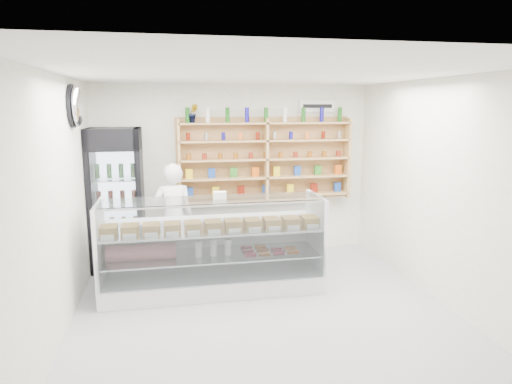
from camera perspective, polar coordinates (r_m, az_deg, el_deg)
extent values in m
plane|color=#A09FA4|center=(5.59, 1.31, -15.30)|extent=(5.00, 5.00, 0.00)
plane|color=white|center=(5.04, 1.45, 14.68)|extent=(5.00, 5.00, 0.00)
plane|color=white|center=(7.56, -2.73, 2.69)|extent=(4.50, 0.00, 4.50)
plane|color=white|center=(2.84, 12.55, -11.23)|extent=(4.50, 0.00, 4.50)
plane|color=white|center=(5.15, -23.90, -2.00)|extent=(0.00, 5.00, 5.00)
plane|color=white|center=(6.03, 22.75, -0.18)|extent=(0.00, 5.00, 5.00)
cube|color=white|center=(6.29, -5.33, -11.08)|extent=(2.91, 0.82, 0.24)
cube|color=white|center=(6.51, -5.75, -6.35)|extent=(2.91, 0.05, 0.61)
cube|color=silver|center=(6.16, -5.39, -7.85)|extent=(2.79, 0.73, 0.02)
cube|color=silver|center=(6.06, -5.45, -4.63)|extent=(2.85, 0.76, 0.02)
cube|color=silver|center=(5.71, -5.03, -6.66)|extent=(2.85, 0.12, 1.01)
cube|color=silver|center=(5.92, -5.47, -0.94)|extent=(2.85, 0.58, 0.01)
imported|color=silver|center=(6.92, -10.28, -3.13)|extent=(0.60, 0.39, 1.63)
cube|color=black|center=(7.22, -16.96, -0.82)|extent=(0.77, 0.75, 2.13)
cube|color=#270431|center=(6.75, -17.64, 6.16)|extent=(0.75, 0.04, 0.30)
cube|color=silver|center=(6.88, -17.19, -2.21)|extent=(0.65, 0.01, 1.69)
cube|color=tan|center=(7.30, -9.58, 3.78)|extent=(0.04, 0.28, 1.33)
cube|color=tan|center=(7.47, 1.24, 4.07)|extent=(0.04, 0.28, 1.33)
cube|color=tan|center=(7.89, 11.26, 4.22)|extent=(0.04, 0.28, 1.33)
cube|color=tan|center=(7.56, 1.23, -0.37)|extent=(2.80, 0.28, 0.03)
cube|color=tan|center=(7.51, 1.24, 1.88)|extent=(2.80, 0.28, 0.03)
cube|color=tan|center=(7.47, 1.24, 4.15)|extent=(2.80, 0.28, 0.03)
cube|color=tan|center=(7.44, 1.25, 6.45)|extent=(2.80, 0.28, 0.03)
cube|color=tan|center=(7.42, 1.26, 8.60)|extent=(2.80, 0.28, 0.03)
imported|color=#1E6626|center=(7.26, -7.89, 9.73)|extent=(0.17, 0.14, 0.29)
ellipsoid|color=silver|center=(6.20, -21.50, 9.97)|extent=(0.15, 0.50, 0.50)
cube|color=white|center=(7.78, 7.66, 10.60)|extent=(0.62, 0.03, 0.20)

